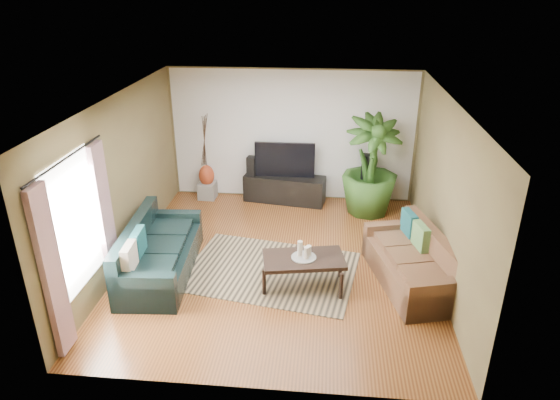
# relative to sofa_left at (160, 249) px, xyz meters

# --- Properties ---
(floor) EXTENTS (5.50, 5.50, 0.00)m
(floor) POSITION_rel_sofa_left_xyz_m (1.82, 0.46, -0.42)
(floor) COLOR brown
(floor) RESTS_ON ground
(ceiling) EXTENTS (5.50, 5.50, 0.00)m
(ceiling) POSITION_rel_sofa_left_xyz_m (1.82, 0.46, 2.28)
(ceiling) COLOR white
(ceiling) RESTS_ON ground
(wall_back) EXTENTS (5.00, 0.00, 5.00)m
(wall_back) POSITION_rel_sofa_left_xyz_m (1.82, 3.21, 0.93)
(wall_back) COLOR brown
(wall_back) RESTS_ON ground
(wall_front) EXTENTS (5.00, 0.00, 5.00)m
(wall_front) POSITION_rel_sofa_left_xyz_m (1.82, -2.29, 0.93)
(wall_front) COLOR brown
(wall_front) RESTS_ON ground
(wall_left) EXTENTS (0.00, 5.50, 5.50)m
(wall_left) POSITION_rel_sofa_left_xyz_m (-0.68, 0.46, 0.92)
(wall_left) COLOR brown
(wall_left) RESTS_ON ground
(wall_right) EXTENTS (0.00, 5.50, 5.50)m
(wall_right) POSITION_rel_sofa_left_xyz_m (4.32, 0.46, 0.92)
(wall_right) COLOR brown
(wall_right) RESTS_ON ground
(backwall_panel) EXTENTS (4.90, 0.00, 4.90)m
(backwall_panel) POSITION_rel_sofa_left_xyz_m (1.82, 3.20, 0.93)
(backwall_panel) COLOR white
(backwall_panel) RESTS_ON ground
(window_pane) EXTENTS (0.00, 1.80, 1.80)m
(window_pane) POSITION_rel_sofa_left_xyz_m (-0.66, -1.14, 0.97)
(window_pane) COLOR white
(window_pane) RESTS_ON ground
(curtain_near) EXTENTS (0.08, 0.35, 2.20)m
(curtain_near) POSITION_rel_sofa_left_xyz_m (-0.61, -1.89, 0.72)
(curtain_near) COLOR gray
(curtain_near) RESTS_ON ground
(curtain_far) EXTENTS (0.08, 0.35, 2.20)m
(curtain_far) POSITION_rel_sofa_left_xyz_m (-0.61, -0.39, 0.72)
(curtain_far) COLOR gray
(curtain_far) RESTS_ON ground
(curtain_rod) EXTENTS (0.03, 1.90, 0.03)m
(curtain_rod) POSITION_rel_sofa_left_xyz_m (-0.61, -1.14, 1.87)
(curtain_rod) COLOR black
(curtain_rod) RESTS_ON ground
(sofa_left) EXTENTS (1.08, 2.23, 0.85)m
(sofa_left) POSITION_rel_sofa_left_xyz_m (0.00, 0.00, 0.00)
(sofa_left) COLOR black
(sofa_left) RESTS_ON floor
(sofa_right) EXTENTS (1.33, 2.08, 0.85)m
(sofa_right) POSITION_rel_sofa_left_xyz_m (3.85, 0.07, 0.00)
(sofa_right) COLOR brown
(sofa_right) RESTS_ON floor
(area_rug) EXTENTS (2.93, 2.30, 0.01)m
(area_rug) POSITION_rel_sofa_left_xyz_m (1.71, 0.20, -0.42)
(area_rug) COLOR #9C845C
(area_rug) RESTS_ON floor
(coffee_table) EXTENTS (1.30, 0.87, 0.49)m
(coffee_table) POSITION_rel_sofa_left_xyz_m (2.25, -0.16, -0.18)
(coffee_table) COLOR black
(coffee_table) RESTS_ON floor
(candle_tray) EXTENTS (0.37, 0.37, 0.02)m
(candle_tray) POSITION_rel_sofa_left_xyz_m (2.25, -0.16, 0.08)
(candle_tray) COLOR gray
(candle_tray) RESTS_ON coffee_table
(candle_tall) EXTENTS (0.08, 0.08, 0.24)m
(candle_tall) POSITION_rel_sofa_left_xyz_m (2.19, -0.13, 0.20)
(candle_tall) COLOR beige
(candle_tall) RESTS_ON candle_tray
(candle_mid) EXTENTS (0.08, 0.08, 0.19)m
(candle_mid) POSITION_rel_sofa_left_xyz_m (2.29, -0.20, 0.18)
(candle_mid) COLOR beige
(candle_mid) RESTS_ON candle_tray
(candle_short) EXTENTS (0.08, 0.08, 0.15)m
(candle_short) POSITION_rel_sofa_left_xyz_m (2.32, -0.10, 0.16)
(candle_short) COLOR beige
(candle_short) RESTS_ON candle_tray
(tv_stand) EXTENTS (1.72, 0.75, 0.55)m
(tv_stand) POSITION_rel_sofa_left_xyz_m (1.69, 2.96, -0.15)
(tv_stand) COLOR black
(tv_stand) RESTS_ON floor
(television) EXTENTS (1.22, 0.07, 0.72)m
(television) POSITION_rel_sofa_left_xyz_m (1.69, 2.96, 0.49)
(television) COLOR black
(television) RESTS_ON tv_stand
(speaker_left) EXTENTS (0.20, 0.22, 0.96)m
(speaker_left) POSITION_rel_sofa_left_xyz_m (1.01, 2.96, 0.05)
(speaker_left) COLOR black
(speaker_left) RESTS_ON floor
(speaker_right) EXTENTS (0.23, 0.25, 1.08)m
(speaker_right) POSITION_rel_sofa_left_xyz_m (3.34, 2.96, 0.11)
(speaker_right) COLOR black
(speaker_right) RESTS_ON floor
(potted_plant) EXTENTS (1.34, 1.34, 1.95)m
(potted_plant) POSITION_rel_sofa_left_xyz_m (3.39, 2.58, 0.55)
(potted_plant) COLOR #294F1A
(potted_plant) RESTS_ON floor
(plant_pot) EXTENTS (0.36, 0.36, 0.28)m
(plant_pot) POSITION_rel_sofa_left_xyz_m (3.39, 2.58, -0.28)
(plant_pot) COLOR black
(plant_pot) RESTS_ON floor
(pedestal) EXTENTS (0.37, 0.37, 0.35)m
(pedestal) POSITION_rel_sofa_left_xyz_m (0.05, 2.96, -0.25)
(pedestal) COLOR gray
(pedestal) RESTS_ON floor
(vase) EXTENTS (0.32, 0.32, 0.45)m
(vase) POSITION_rel_sofa_left_xyz_m (0.05, 2.96, 0.09)
(vase) COLOR #99371B
(vase) RESTS_ON pedestal
(side_table) EXTENTS (0.55, 0.55, 0.49)m
(side_table) POSITION_rel_sofa_left_xyz_m (-0.02, 1.03, -0.18)
(side_table) COLOR brown
(side_table) RESTS_ON floor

